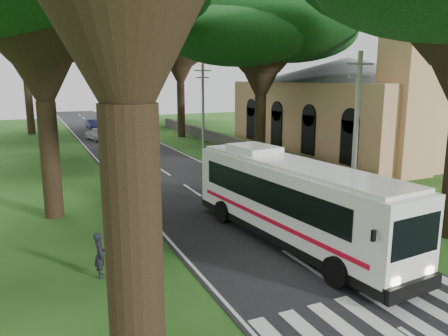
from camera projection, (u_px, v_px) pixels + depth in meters
The scene contains 17 objects.
ground at pixel (340, 289), 14.23m from camera, with size 140.00×140.00×0.00m, color #1F4513.
road at pixel (147, 160), 36.55m from camera, with size 8.00×120.00×0.04m, color black.
crosswalk at pixel (385, 319), 12.44m from camera, with size 8.00×3.00×0.01m, color silver.
property_wall at pixel (248, 148), 39.16m from camera, with size 0.35×50.00×1.20m, color #383533.
church at pixel (347, 99), 39.66m from camera, with size 14.00×24.00×11.60m.
pole_near at pixel (356, 133), 20.95m from camera, with size 1.60×0.24×8.00m.
pole_mid at pixel (203, 108), 38.81m from camera, with size 1.60×0.24×8.00m.
pole_far at pixel (146, 98), 56.67m from camera, with size 1.60×0.24×8.00m.
tree_l_midb at pixel (36, 10), 35.54m from camera, with size 13.33×13.33×15.19m.
tree_l_far at pixel (22, 21), 50.99m from camera, with size 16.35×16.35×16.83m.
tree_r_mida at pixel (262, 24), 33.12m from camera, with size 14.91×14.91×14.04m.
tree_r_midb at pixel (179, 24), 48.62m from camera, with size 13.07×13.07×15.65m.
tree_r_far at pixel (148, 52), 65.51m from camera, with size 14.52×14.52×13.77m.
coach_bus at pixel (292, 200), 17.93m from camera, with size 3.57×11.82×3.43m.
distant_car_a at pixel (98, 133), 48.01m from camera, with size 1.75×4.34×1.48m, color #A9A8AD.
distant_car_b at pixel (92, 124), 59.81m from camera, with size 1.26×3.60×1.19m, color navy.
pedestrian at pixel (100, 255), 14.98m from camera, with size 0.59×0.39×1.61m, color black.
Camera 1 is at (-8.85, -10.42, 6.76)m, focal length 35.00 mm.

